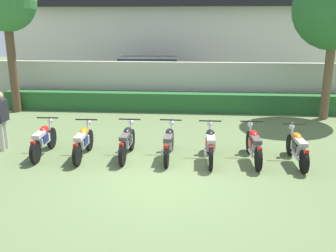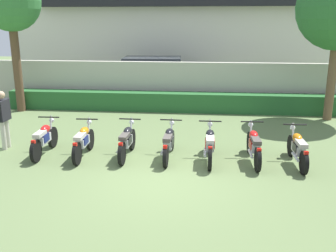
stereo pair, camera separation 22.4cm
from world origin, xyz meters
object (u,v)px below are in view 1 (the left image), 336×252
at_px(motorcycle_in_row_0, 43,140).
at_px(inspector_person, 1,116).
at_px(motorcycle_in_row_2, 127,141).
at_px(motorcycle_in_row_1, 83,142).
at_px(motorcycle_in_row_6, 297,147).
at_px(tree_near_inspector, 6,3).
at_px(motorcycle_in_row_3, 169,142).
at_px(motorcycle_in_row_4, 210,144).
at_px(parked_car, 152,77).
at_px(tree_far_side, 335,8).
at_px(motorcycle_in_row_5, 254,145).

distance_m(motorcycle_in_row_0, inspector_person, 1.46).
relative_size(motorcycle_in_row_2, inspector_person, 1.09).
relative_size(motorcycle_in_row_1, motorcycle_in_row_6, 0.97).
relative_size(motorcycle_in_row_0, inspector_person, 1.10).
height_order(tree_near_inspector, motorcycle_in_row_3, tree_near_inspector).
relative_size(motorcycle_in_row_1, motorcycle_in_row_4, 0.96).
xyz_separation_m(motorcycle_in_row_0, inspector_person, (-1.31, 0.37, 0.54)).
bearing_deg(motorcycle_in_row_0, motorcycle_in_row_2, -91.40).
distance_m(motorcycle_in_row_3, inspector_person, 4.76).
distance_m(parked_car, motorcycle_in_row_6, 9.88).
height_order(motorcycle_in_row_0, inspector_person, inspector_person).
bearing_deg(parked_car, tree_far_side, -32.06).
distance_m(motorcycle_in_row_1, motorcycle_in_row_2, 1.16).
bearing_deg(tree_near_inspector, motorcycle_in_row_6, -27.13).
distance_m(tree_near_inspector, motorcycle_in_row_3, 9.00).
relative_size(parked_car, motorcycle_in_row_0, 2.52).
height_order(parked_car, motorcycle_in_row_2, parked_car).
xyz_separation_m(tree_far_side, motorcycle_in_row_2, (-6.58, -4.73, -3.52)).
distance_m(tree_far_side, inspector_person, 11.47).
distance_m(motorcycle_in_row_0, motorcycle_in_row_5, 5.61).
height_order(motorcycle_in_row_6, inspector_person, inspector_person).
height_order(tree_near_inspector, tree_far_side, tree_far_side).
xyz_separation_m(parked_car, motorcycle_in_row_1, (-0.79, -8.63, -0.49)).
bearing_deg(parked_car, motorcycle_in_row_6, -64.47).
bearing_deg(motorcycle_in_row_2, motorcycle_in_row_5, -89.51).
xyz_separation_m(tree_far_side, motorcycle_in_row_0, (-8.86, -4.76, -3.52)).
bearing_deg(motorcycle_in_row_5, motorcycle_in_row_2, 87.44).
xyz_separation_m(motorcycle_in_row_5, inspector_person, (-6.92, 0.36, 0.54)).
relative_size(motorcycle_in_row_2, motorcycle_in_row_5, 0.93).
xyz_separation_m(motorcycle_in_row_3, motorcycle_in_row_4, (1.08, -0.12, 0.02)).
xyz_separation_m(parked_car, tree_near_inspector, (-5.05, -3.59, 3.27)).
bearing_deg(tree_near_inspector, motorcycle_in_row_0, -57.61).
relative_size(tree_near_inspector, motorcycle_in_row_3, 2.86).
relative_size(tree_far_side, motorcycle_in_row_3, 2.88).
bearing_deg(motorcycle_in_row_5, motorcycle_in_row_0, 87.93).
bearing_deg(motorcycle_in_row_1, motorcycle_in_row_6, -91.65).
height_order(motorcycle_in_row_1, motorcycle_in_row_4, motorcycle_in_row_4).
height_order(motorcycle_in_row_0, motorcycle_in_row_1, motorcycle_in_row_0).
bearing_deg(motorcycle_in_row_3, tree_far_side, -48.05).
xyz_separation_m(motorcycle_in_row_2, motorcycle_in_row_5, (3.33, -0.02, 0.00)).
bearing_deg(motorcycle_in_row_1, tree_far_side, -59.58).
bearing_deg(tree_far_side, motorcycle_in_row_6, -114.08).
bearing_deg(motorcycle_in_row_2, parked_car, 3.35).
bearing_deg(tree_far_side, motorcycle_in_row_3, -139.24).
xyz_separation_m(motorcycle_in_row_4, inspector_person, (-5.79, 0.42, 0.53)).
relative_size(motorcycle_in_row_5, inspector_person, 1.17).
relative_size(tree_near_inspector, motorcycle_in_row_5, 2.78).
distance_m(motorcycle_in_row_1, inspector_person, 2.53).
height_order(parked_car, tree_near_inspector, tree_near_inspector).
distance_m(tree_near_inspector, motorcycle_in_row_6, 11.67).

